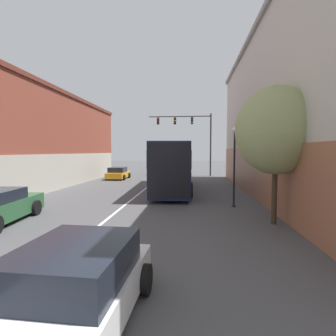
# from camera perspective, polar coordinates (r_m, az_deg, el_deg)

# --- Properties ---
(lane_center_line) EXTENTS (0.14, 47.32, 0.01)m
(lane_center_line) POSITION_cam_1_polar(r_m,az_deg,el_deg) (18.21, -6.31, -5.56)
(lane_center_line) COLOR silver
(lane_center_line) RESTS_ON ground_plane
(building_left_brick) EXTENTS (6.24, 25.83, 7.73)m
(building_left_brick) POSITION_cam_1_polar(r_m,az_deg,el_deg) (23.42, -28.87, 5.80)
(building_left_brick) COLOR brown
(building_left_brick) RESTS_ON ground_plane
(bus) EXTENTS (3.14, 11.50, 3.48)m
(bus) POSITION_cam_1_polar(r_m,az_deg,el_deg) (19.76, 0.87, 0.87)
(bus) COLOR navy
(bus) RESTS_ON ground_plane
(hatchback_foreground) EXTENTS (2.24, 4.23, 1.36)m
(hatchback_foreground) POSITION_cam_1_polar(r_m,az_deg,el_deg) (4.94, -20.34, -23.89)
(hatchback_foreground) COLOR silver
(hatchback_foreground) RESTS_ON ground_plane
(parked_car_left_near) EXTENTS (2.07, 3.83, 1.25)m
(parked_car_left_near) POSITION_cam_1_polar(r_m,az_deg,el_deg) (28.09, -10.82, -1.15)
(parked_car_left_near) COLOR orange
(parked_car_left_near) RESTS_ON ground_plane
(traffic_signal_gantry) EXTENTS (7.43, 0.36, 7.34)m
(traffic_signal_gantry) POSITION_cam_1_polar(r_m,az_deg,el_deg) (31.36, 5.03, 8.19)
(traffic_signal_gantry) COLOR #333338
(traffic_signal_gantry) RESTS_ON ground_plane
(street_lamp) EXTENTS (0.29, 0.29, 4.15)m
(street_lamp) POSITION_cam_1_polar(r_m,az_deg,el_deg) (14.02, 14.23, 0.93)
(street_lamp) COLOR black
(street_lamp) RESTS_ON ground_plane
(street_tree_near) EXTENTS (3.16, 2.85, 5.48)m
(street_tree_near) POSITION_cam_1_polar(r_m,az_deg,el_deg) (11.22, 22.45, 7.57)
(street_tree_near) COLOR #3D2D1E
(street_tree_near) RESTS_ON ground_plane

